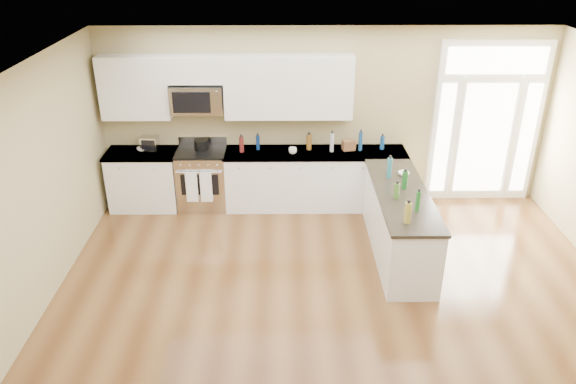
{
  "coord_description": "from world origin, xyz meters",
  "views": [
    {
      "loc": [
        -0.65,
        -4.44,
        4.19
      ],
      "look_at": [
        -0.59,
        2.0,
        1.06
      ],
      "focal_mm": 35.0,
      "sensor_mm": 36.0,
      "label": 1
    }
  ],
  "objects_px": {
    "kitchen_range": "(203,179)",
    "stockpot": "(201,144)",
    "peninsula_cabinet": "(399,225)",
    "toaster_oven": "(150,143)"
  },
  "relations": [
    {
      "from": "peninsula_cabinet",
      "to": "kitchen_range",
      "type": "height_order",
      "value": "kitchen_range"
    },
    {
      "from": "peninsula_cabinet",
      "to": "kitchen_range",
      "type": "xyz_separation_m",
      "value": [
        -2.87,
        1.45,
        0.05
      ]
    },
    {
      "from": "kitchen_range",
      "to": "stockpot",
      "type": "xyz_separation_m",
      "value": [
        0.0,
        0.09,
        0.56
      ]
    },
    {
      "from": "peninsula_cabinet",
      "to": "stockpot",
      "type": "height_order",
      "value": "stockpot"
    },
    {
      "from": "kitchen_range",
      "to": "stockpot",
      "type": "height_order",
      "value": "stockpot"
    },
    {
      "from": "stockpot",
      "to": "peninsula_cabinet",
      "type": "bearing_deg",
      "value": -28.28
    },
    {
      "from": "stockpot",
      "to": "toaster_oven",
      "type": "relative_size",
      "value": 0.87
    },
    {
      "from": "stockpot",
      "to": "toaster_oven",
      "type": "height_order",
      "value": "toaster_oven"
    },
    {
      "from": "kitchen_range",
      "to": "toaster_oven",
      "type": "distance_m",
      "value": 0.99
    },
    {
      "from": "peninsula_cabinet",
      "to": "kitchen_range",
      "type": "relative_size",
      "value": 2.15
    }
  ]
}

